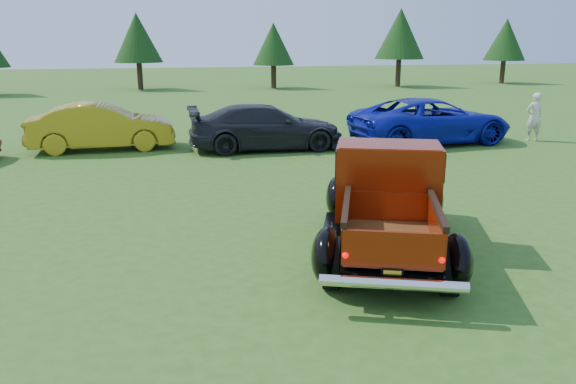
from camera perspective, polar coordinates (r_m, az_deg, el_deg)
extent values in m
plane|color=#345A19|center=(9.55, -2.01, -5.38)|extent=(120.00, 120.00, 0.00)
cylinder|color=#332114|center=(39.89, -14.81, 11.32)|extent=(0.36, 0.36, 1.80)
cone|color=black|center=(39.81, -15.06, 14.91)|extent=(3.20, 3.20, 3.20)
cylinder|color=#332114|center=(39.61, -1.47, 11.63)|extent=(0.36, 0.36, 1.58)
cone|color=black|center=(39.53, -1.49, 14.82)|extent=(2.82, 2.82, 2.82)
cylinder|color=#332114|center=(41.81, 11.13, 11.80)|extent=(0.36, 0.36, 1.94)
cone|color=black|center=(41.74, 11.33, 15.50)|extent=(3.46, 3.46, 3.46)
cylinder|color=#332114|center=(46.97, 20.95, 11.33)|extent=(0.36, 0.36, 1.73)
cone|color=black|center=(46.90, 21.24, 14.24)|extent=(3.07, 3.07, 3.07)
cylinder|color=black|center=(7.87, 4.50, -7.18)|extent=(0.47, 0.78, 0.75)
cylinder|color=black|center=(7.96, 16.06, -7.51)|extent=(0.47, 0.78, 0.75)
cylinder|color=black|center=(10.68, 5.44, -1.07)|extent=(0.47, 0.78, 0.75)
cylinder|color=black|center=(10.74, 13.90, -1.36)|extent=(0.47, 0.78, 0.75)
cube|color=black|center=(9.29, 9.95, -3.47)|extent=(2.74, 4.56, 0.19)
cube|color=maroon|center=(10.66, 9.77, 1.13)|extent=(1.97, 1.86, 0.58)
cube|color=silver|center=(11.36, 9.66, 1.97)|extent=(1.42, 0.57, 0.47)
cube|color=maroon|center=(9.41, 10.08, 1.20)|extent=(1.93, 1.58, 1.21)
cube|color=black|center=(9.34, 10.17, 3.14)|extent=(1.93, 1.50, 0.47)
cube|color=maroon|center=(9.29, 10.25, 4.65)|extent=(1.82, 1.47, 0.07)
cube|color=brown|center=(8.14, 10.28, -5.04)|extent=(1.82, 2.18, 0.05)
cube|color=maroon|center=(8.06, 5.88, -3.27)|extent=(0.69, 1.76, 0.48)
cube|color=maroon|center=(8.12, 14.80, -3.56)|extent=(0.69, 1.76, 0.48)
cube|color=maroon|center=(8.95, 10.12, -1.52)|extent=(1.20, 0.48, 0.48)
cube|color=maroon|center=(7.19, 10.66, -5.81)|extent=(1.20, 0.49, 0.48)
cube|color=black|center=(7.97, 5.94, -1.31)|extent=(0.72, 1.78, 0.08)
cube|color=black|center=(8.04, 14.94, -1.62)|extent=(0.72, 1.78, 0.08)
ellipsoid|color=black|center=(7.83, 3.84, -6.39)|extent=(0.74, 1.07, 0.82)
ellipsoid|color=black|center=(7.93, 16.79, -6.77)|extent=(0.74, 1.07, 0.82)
ellipsoid|color=black|center=(10.65, 4.95, -0.47)|extent=(0.74, 1.07, 0.82)
ellipsoid|color=black|center=(10.72, 14.44, -0.81)|extent=(0.74, 1.07, 0.82)
cube|color=black|center=(9.29, 4.46, -4.02)|extent=(0.96, 1.94, 0.06)
cube|color=black|center=(9.37, 15.36, -4.37)|extent=(0.96, 1.94, 0.06)
cylinder|color=silver|center=(7.11, 10.60, -9.14)|extent=(1.76, 0.77, 0.15)
cube|color=black|center=(7.27, 10.55, -8.17)|extent=(0.27, 0.11, 0.14)
cube|color=gold|center=(7.26, 10.55, -8.20)|extent=(0.21, 0.09, 0.09)
sphere|color=#CC0505|center=(7.19, 5.85, -6.42)|extent=(0.08, 0.08, 0.08)
sphere|color=#CC0505|center=(7.26, 15.36, -6.69)|extent=(0.08, 0.08, 0.08)
imported|color=#AE8917|center=(18.47, -18.39, 6.32)|extent=(4.45, 1.70, 1.45)
imported|color=black|center=(17.64, -2.24, 6.61)|extent=(4.82, 1.99, 1.39)
imported|color=#0E169D|center=(19.25, 14.32, 7.03)|extent=(5.61, 3.09, 1.49)
imported|color=beige|center=(20.83, 23.73, 7.01)|extent=(0.61, 0.42, 1.63)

